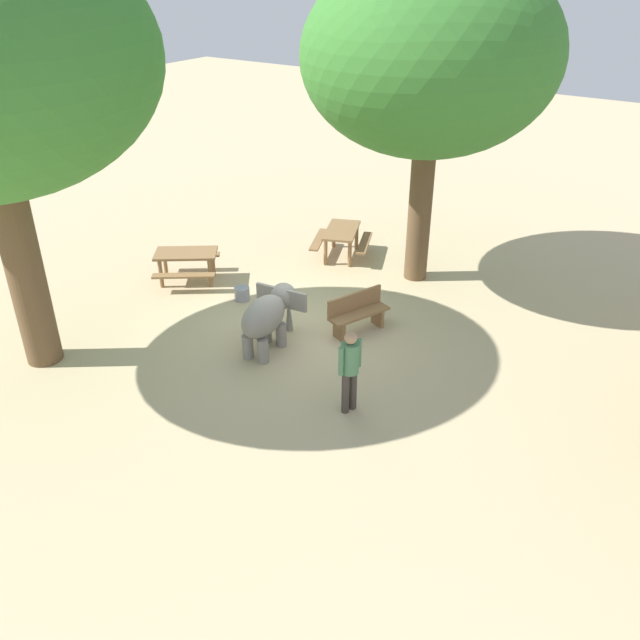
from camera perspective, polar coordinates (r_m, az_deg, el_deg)
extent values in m
plane|color=tan|center=(14.58, -2.05, -0.77)|extent=(60.00, 60.00, 0.00)
cylinder|color=gray|center=(14.03, -4.64, -0.93)|extent=(0.23, 0.23, 0.52)
cylinder|color=gray|center=(13.87, -3.36, -1.28)|extent=(0.23, 0.23, 0.52)
cylinder|color=gray|center=(13.52, -6.22, -2.29)|extent=(0.23, 0.23, 0.52)
cylinder|color=gray|center=(13.35, -4.91, -2.67)|extent=(0.23, 0.23, 0.52)
ellipsoid|color=gray|center=(13.40, -4.87, 0.32)|extent=(1.37, 0.80, 0.78)
sphere|color=gray|center=(13.96, -3.15, 2.09)|extent=(0.56, 0.56, 0.56)
cone|color=gray|center=(14.35, -2.68, 0.68)|extent=(0.17, 0.17, 0.87)
cube|color=gray|center=(14.07, -4.62, 2.26)|extent=(0.12, 0.46, 0.42)
cube|color=gray|center=(13.73, -2.00, 1.63)|extent=(0.12, 0.46, 0.42)
cylinder|color=#3F3833|center=(11.86, 2.20, -6.26)|extent=(0.14, 0.14, 0.82)
cylinder|color=#3F3833|center=(11.96, 2.84, -5.94)|extent=(0.14, 0.14, 0.82)
cylinder|color=#4C7F59|center=(11.52, 2.60, -3.26)|extent=(0.32, 0.32, 0.58)
sphere|color=tan|center=(11.31, 2.64, -1.55)|extent=(0.22, 0.22, 0.22)
cylinder|color=#4C7F59|center=(11.39, 1.82, -3.56)|extent=(0.09, 0.09, 0.55)
cylinder|color=#4C7F59|center=(11.64, 3.37, -2.84)|extent=(0.09, 0.09, 0.55)
cylinder|color=brown|center=(16.39, 8.58, 9.46)|extent=(0.56, 0.56, 3.65)
ellipsoid|color=#387A2D|center=(15.58, 9.58, 21.52)|extent=(6.06, 5.56, 4.30)
cylinder|color=brown|center=(13.77, -24.01, 3.98)|extent=(0.70, 0.70, 4.00)
cube|color=olive|center=(14.27, 3.37, 0.55)|extent=(1.45, 0.88, 0.06)
cube|color=olive|center=(14.28, 2.98, 1.62)|extent=(1.33, 0.56, 0.40)
cube|color=olive|center=(14.68, 4.96, 0.29)|extent=(0.21, 0.36, 0.42)
cube|color=olive|center=(14.11, 1.66, -0.89)|extent=(0.21, 0.36, 0.42)
cube|color=olive|center=(16.72, -11.44, 5.62)|extent=(1.53, 1.68, 0.06)
cylinder|color=olive|center=(16.70, -13.50, 3.88)|extent=(0.10, 0.10, 0.72)
cylinder|color=olive|center=(17.27, -13.14, 4.80)|extent=(0.10, 0.10, 0.72)
cylinder|color=olive|center=(16.50, -9.40, 4.01)|extent=(0.10, 0.10, 0.72)
cylinder|color=olive|center=(17.08, -9.18, 4.93)|extent=(0.10, 0.10, 0.72)
cube|color=olive|center=(16.29, -11.63, 3.75)|extent=(1.08, 1.35, 0.05)
cube|color=olive|center=(17.40, -11.07, 5.51)|extent=(1.08, 1.35, 0.05)
cube|color=olive|center=(17.80, 1.87, 7.69)|extent=(1.69, 1.32, 0.06)
cylinder|color=olive|center=(17.35, 2.56, 5.69)|extent=(0.10, 0.10, 0.72)
cylinder|color=olive|center=(17.45, 0.48, 5.86)|extent=(0.10, 0.10, 0.72)
cylinder|color=olive|center=(18.45, 3.15, 7.16)|extent=(0.10, 0.10, 0.72)
cylinder|color=olive|center=(18.54, 1.18, 7.31)|extent=(0.10, 0.10, 0.72)
cube|color=olive|center=(17.83, 3.83, 6.60)|extent=(1.48, 0.80, 0.05)
cube|color=olive|center=(18.02, -0.10, 6.92)|extent=(1.48, 0.80, 0.05)
cylinder|color=gray|center=(15.82, -6.70, 2.25)|extent=(0.36, 0.36, 0.32)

